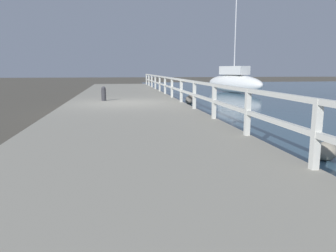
# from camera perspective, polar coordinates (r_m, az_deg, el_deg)

# --- Properties ---
(ground_plane) EXTENTS (120.00, 120.00, 0.00)m
(ground_plane) POSITION_cam_1_polar(r_m,az_deg,el_deg) (13.23, -7.41, 2.47)
(ground_plane) COLOR #4C473D
(dock_walkway) EXTENTS (4.74, 36.00, 0.35)m
(dock_walkway) POSITION_cam_1_polar(r_m,az_deg,el_deg) (13.21, -7.43, 3.23)
(dock_walkway) COLOR gray
(dock_walkway) RESTS_ON ground
(railing) EXTENTS (0.10, 32.50, 0.95)m
(railing) POSITION_cam_1_polar(r_m,az_deg,el_deg) (13.39, 2.32, 6.90)
(railing) COLOR silver
(railing) RESTS_ON dock_walkway
(boulder_near_dock) EXTENTS (0.46, 0.42, 0.35)m
(boulder_near_dock) POSITION_cam_1_polar(r_m,az_deg,el_deg) (6.76, 25.66, -3.95)
(boulder_near_dock) COLOR gray
(boulder_near_dock) RESTS_ON ground
(boulder_downstream) EXTENTS (0.36, 0.33, 0.27)m
(boulder_downstream) POSITION_cam_1_polar(r_m,az_deg,el_deg) (16.18, 3.68, 4.34)
(boulder_downstream) COLOR #666056
(boulder_downstream) RESTS_ON ground
(boulder_mid_strip) EXTENTS (0.51, 0.46, 0.39)m
(boulder_mid_strip) POSITION_cam_1_polar(r_m,az_deg,el_deg) (16.80, 4.03, 4.73)
(boulder_mid_strip) COLOR slate
(boulder_mid_strip) RESTS_ON ground
(mooring_bollard) EXTENTS (0.20, 0.20, 0.61)m
(mooring_bollard) POSITION_cam_1_polar(r_m,az_deg,el_deg) (14.29, -11.14, 5.57)
(mooring_bollard) COLOR #333338
(mooring_bollard) RESTS_ON dock_walkway
(sailboat_white) EXTENTS (3.11, 6.00, 7.69)m
(sailboat_white) POSITION_cam_1_polar(r_m,az_deg,el_deg) (24.58, 11.39, 7.55)
(sailboat_white) COLOR white
(sailboat_white) RESTS_ON water_surface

